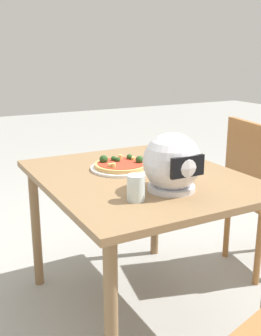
# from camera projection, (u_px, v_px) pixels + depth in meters

# --- Properties ---
(ground_plane) EXTENTS (14.00, 14.00, 0.00)m
(ground_plane) POSITION_uv_depth(u_px,v_px,m) (139.00, 308.00, 2.08)
(ground_plane) COLOR #9E9E99
(dining_table) EXTENTS (0.88, 1.07, 0.71)m
(dining_table) POSITION_uv_depth(u_px,v_px,m) (140.00, 192.00, 1.91)
(dining_table) COLOR olive
(dining_table) RESTS_ON ground
(pizza_plate) EXTENTS (0.30, 0.30, 0.01)m
(pizza_plate) POSITION_uv_depth(u_px,v_px,m) (121.00, 168.00, 1.97)
(pizza_plate) COLOR white
(pizza_plate) RESTS_ON dining_table
(pizza) EXTENTS (0.26, 0.26, 0.05)m
(pizza) POSITION_uv_depth(u_px,v_px,m) (121.00, 164.00, 1.97)
(pizza) COLOR tan
(pizza) RESTS_ON pizza_plate
(motorcycle_helmet) EXTENTS (0.24, 0.24, 0.24)m
(motorcycle_helmet) POSITION_uv_depth(u_px,v_px,m) (172.00, 163.00, 1.65)
(motorcycle_helmet) COLOR silver
(motorcycle_helmet) RESTS_ON dining_table
(drinking_glass) EXTENTS (0.07, 0.07, 0.10)m
(drinking_glass) POSITION_uv_depth(u_px,v_px,m) (136.00, 188.00, 1.54)
(drinking_glass) COLOR silver
(drinking_glass) RESTS_ON dining_table
(chair_side) EXTENTS (0.47, 0.47, 0.90)m
(chair_side) POSITION_uv_depth(u_px,v_px,m) (258.00, 188.00, 2.34)
(chair_side) COLOR #996638
(chair_side) RESTS_ON ground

